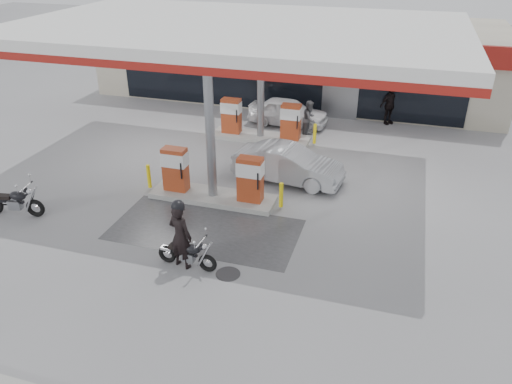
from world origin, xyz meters
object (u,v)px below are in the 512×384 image
biker_main (180,236)px  biker_walking (389,105)px  parked_car_left (193,81)px  pump_island_near (212,181)px  hatchback_silver (288,164)px  pump_island_far (261,124)px  attendant (310,119)px  main_motorcycle (188,255)px  sedan_white (288,112)px  parked_motorcycle (15,202)px

biker_main → biker_walking: size_ratio=1.06×
biker_main → parked_car_left: (-6.53, 15.99, -0.32)m
pump_island_near → hatchback_silver: size_ratio=1.23×
pump_island_far → parked_car_left: pump_island_far is taller
hatchback_silver → biker_main: bearing=172.3°
parked_car_left → pump_island_far: bearing=-127.4°
attendant → pump_island_far: bearing=128.2°
pump_island_far → main_motorcycle: 10.04m
sedan_white → parked_car_left: bearing=63.0°
biker_main → attendant: (1.44, 10.99, -0.15)m
sedan_white → hatchback_silver: size_ratio=0.93×
pump_island_far → attendant: (2.05, 1.00, 0.14)m
pump_island_near → sedan_white: pump_island_near is taller
main_motorcycle → hatchback_silver: (1.40, 6.20, 0.27)m
main_motorcycle → sedan_white: size_ratio=0.47×
pump_island_near → hatchback_silver: (2.20, 2.20, -0.02)m
biker_main → hatchback_silver: size_ratio=0.48×
main_motorcycle → parked_motorcycle: parked_motorcycle is taller
main_motorcycle → parked_motorcycle: size_ratio=0.87×
attendant → biker_walking: size_ratio=0.91×
parked_motorcycle → attendant: attendant is taller
pump_island_far → parked_car_left: size_ratio=1.10×
parked_motorcycle → pump_island_near: bearing=17.2°
parked_motorcycle → parked_car_left: bearing=80.4°
pump_island_near → pump_island_far: size_ratio=1.00×
biker_main → biker_walking: (4.82, 13.79, -0.06)m
main_motorcycle → attendant: 11.08m
main_motorcycle → parked_car_left: bearing=116.0°
pump_island_near → parked_motorcycle: (-5.91, -2.99, -0.23)m
parked_motorcycle → parked_car_left: size_ratio=0.45×
attendant → biker_walking: biker_walking is taller
sedan_white → pump_island_near: bearing=177.3°
sedan_white → biker_walking: 4.96m
pump_island_near → main_motorcycle: bearing=-78.6°
hatchback_silver → biker_walking: bearing=-16.4°
parked_motorcycle → attendant: bearing=41.8°
pump_island_far → attendant: pump_island_far is taller
attendant → sedan_white: bearing=59.4°
hatchback_silver → parked_car_left: 12.72m
parked_motorcycle → hatchback_silver: hatchback_silver is taller
parked_car_left → biker_walking: (11.35, -2.20, 0.26)m
biker_main → attendant: 11.09m
sedan_white → biker_walking: size_ratio=2.07×
pump_island_far → main_motorcycle: size_ratio=2.80×
pump_island_near → pump_island_far: bearing=90.0°
hatchback_silver → biker_walking: 8.26m
biker_main → parked_car_left: biker_main is taller
pump_island_near → parked_car_left: pump_island_near is taller
attendant → pump_island_near: bearing=175.9°
main_motorcycle → parked_motorcycle: bearing=174.7°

